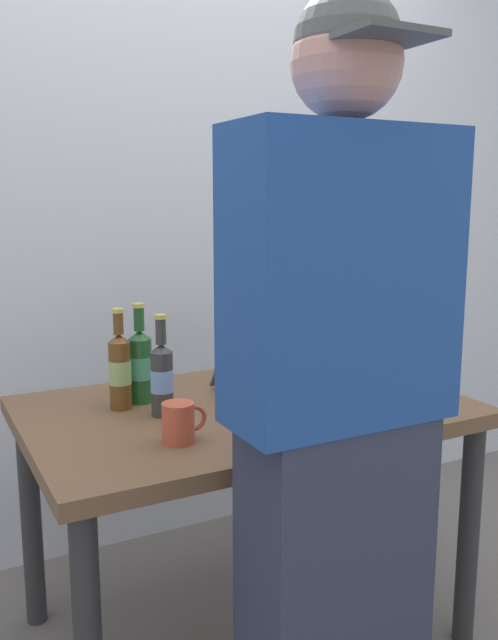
{
  "coord_description": "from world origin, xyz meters",
  "views": [
    {
      "loc": [
        -0.87,
        -1.68,
        1.33
      ],
      "look_at": [
        0.01,
        0.0,
        0.99
      ],
      "focal_mm": 37.49,
      "sensor_mm": 36.0,
      "label": 1
    }
  ],
  "objects_px": {
    "beer_bottle_green": "(120,369)",
    "laptop": "(284,372)",
    "beer_bottle_dark": "(140,364)",
    "coffee_mug": "(179,422)",
    "person_figure": "(338,423)",
    "beer_bottle_brown": "(162,377)"
  },
  "relations": [
    {
      "from": "beer_bottle_green",
      "to": "beer_bottle_brown",
      "type": "xyz_separation_m",
      "value": [
        0.08,
        -0.11,
        -0.01
      ]
    },
    {
      "from": "beer_bottle_green",
      "to": "coffee_mug",
      "type": "height_order",
      "value": "beer_bottle_green"
    },
    {
      "from": "person_figure",
      "to": "beer_bottle_brown",
      "type": "bearing_deg",
      "value": 104.3
    },
    {
      "from": "beer_bottle_dark",
      "to": "coffee_mug",
      "type": "bearing_deg",
      "value": -93.63
    },
    {
      "from": "beer_bottle_dark",
      "to": "coffee_mug",
      "type": "relative_size",
      "value": 2.53
    },
    {
      "from": "laptop",
      "to": "person_figure",
      "type": "height_order",
      "value": "person_figure"
    },
    {
      "from": "beer_bottle_dark",
      "to": "beer_bottle_green",
      "type": "bearing_deg",
      "value": -154.47
    },
    {
      "from": "laptop",
      "to": "coffee_mug",
      "type": "distance_m",
      "value": 0.56
    },
    {
      "from": "beer_bottle_dark",
      "to": "person_figure",
      "type": "xyz_separation_m",
      "value": [
        0.17,
        -0.76,
        0.02
      ]
    },
    {
      "from": "laptop",
      "to": "beer_bottle_brown",
      "type": "height_order",
      "value": "beer_bottle_brown"
    },
    {
      "from": "laptop",
      "to": "beer_bottle_green",
      "type": "relative_size",
      "value": 1.54
    },
    {
      "from": "beer_bottle_green",
      "to": "laptop",
      "type": "bearing_deg",
      "value": -3.88
    },
    {
      "from": "laptop",
      "to": "person_figure",
      "type": "relative_size",
      "value": 0.26
    },
    {
      "from": "person_figure",
      "to": "coffee_mug",
      "type": "height_order",
      "value": "person_figure"
    },
    {
      "from": "beer_bottle_dark",
      "to": "coffee_mug",
      "type": "xyz_separation_m",
      "value": [
        -0.02,
        -0.36,
        -0.06
      ]
    },
    {
      "from": "beer_bottle_green",
      "to": "coffee_mug",
      "type": "xyz_separation_m",
      "value": [
        0.05,
        -0.33,
        -0.07
      ]
    },
    {
      "from": "beer_bottle_green",
      "to": "beer_bottle_dark",
      "type": "bearing_deg",
      "value": 25.53
    },
    {
      "from": "beer_bottle_green",
      "to": "beer_bottle_dark",
      "type": "distance_m",
      "value": 0.08
    },
    {
      "from": "laptop",
      "to": "beer_bottle_green",
      "type": "xyz_separation_m",
      "value": [
        -0.53,
        0.04,
        0.07
      ]
    },
    {
      "from": "beer_bottle_green",
      "to": "beer_bottle_dark",
      "type": "height_order",
      "value": "beer_bottle_dark"
    },
    {
      "from": "beer_bottle_dark",
      "to": "person_figure",
      "type": "distance_m",
      "value": 0.78
    },
    {
      "from": "beer_bottle_dark",
      "to": "person_figure",
      "type": "bearing_deg",
      "value": -77.47
    }
  ]
}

